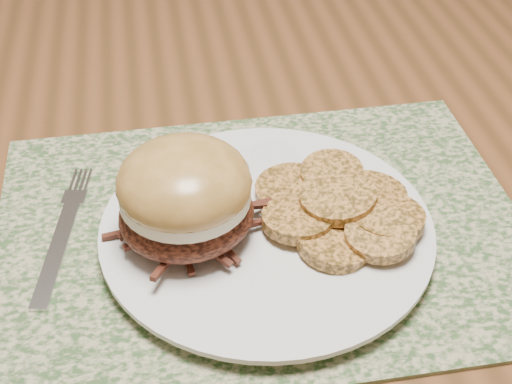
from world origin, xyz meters
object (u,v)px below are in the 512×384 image
at_px(dinner_plate, 267,231).
at_px(fork, 64,231).
at_px(pork_sandwich, 185,196).
at_px(dining_table, 75,249).

xyz_separation_m(dinner_plate, fork, (-0.17, 0.03, -0.01)).
bearing_deg(pork_sandwich, dinner_plate, -20.87).
height_order(dinner_plate, pork_sandwich, pork_sandwich).
distance_m(dining_table, fork, 0.11).
distance_m(dining_table, pork_sandwich, 0.21).
bearing_deg(dinner_plate, pork_sandwich, -179.23).
bearing_deg(dinner_plate, fork, 168.43).
relative_size(pork_sandwich, fork, 0.81).
distance_m(dining_table, dinner_plate, 0.22).
bearing_deg(fork, dining_table, 105.93).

